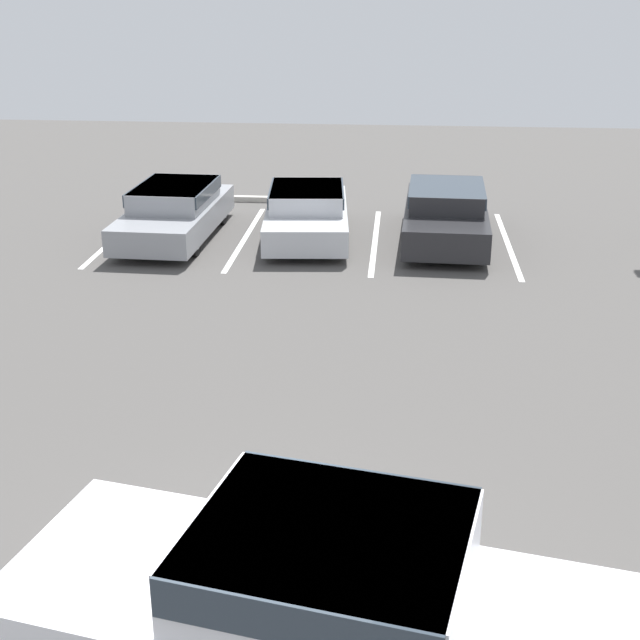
{
  "coord_description": "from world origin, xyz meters",
  "views": [
    {
      "loc": [
        1.35,
        -6.25,
        5.67
      ],
      "look_at": [
        0.26,
        5.68,
        1.0
      ],
      "focal_mm": 50.0,
      "sensor_mm": 36.0,
      "label": 1
    }
  ],
  "objects_px": {
    "parked_sedan_c": "(446,212)",
    "wheel_stop_curb": "(257,199)",
    "pickup_truck": "(367,633)",
    "parked_sedan_a": "(175,210)",
    "parked_sedan_b": "(307,211)"
  },
  "relations": [
    {
      "from": "parked_sedan_c",
      "to": "wheel_stop_curb",
      "type": "bearing_deg",
      "value": -122.28
    },
    {
      "from": "pickup_truck",
      "to": "parked_sedan_a",
      "type": "xyz_separation_m",
      "value": [
        -4.95,
        13.87,
        -0.25
      ]
    },
    {
      "from": "parked_sedan_a",
      "to": "parked_sedan_c",
      "type": "height_order",
      "value": "parked_sedan_c"
    },
    {
      "from": "parked_sedan_b",
      "to": "parked_sedan_a",
      "type": "bearing_deg",
      "value": -90.27
    },
    {
      "from": "pickup_truck",
      "to": "parked_sedan_a",
      "type": "height_order",
      "value": "pickup_truck"
    },
    {
      "from": "parked_sedan_b",
      "to": "parked_sedan_c",
      "type": "xyz_separation_m",
      "value": [
        3.14,
        0.05,
        0.05
      ]
    },
    {
      "from": "parked_sedan_a",
      "to": "pickup_truck",
      "type": "bearing_deg",
      "value": 21.53
    },
    {
      "from": "parked_sedan_c",
      "to": "parked_sedan_b",
      "type": "bearing_deg",
      "value": -87.11
    },
    {
      "from": "parked_sedan_b",
      "to": "parked_sedan_c",
      "type": "distance_m",
      "value": 3.14
    },
    {
      "from": "parked_sedan_c",
      "to": "parked_sedan_a",
      "type": "bearing_deg",
      "value": -85.31
    },
    {
      "from": "parked_sedan_b",
      "to": "parked_sedan_c",
      "type": "height_order",
      "value": "parked_sedan_c"
    },
    {
      "from": "pickup_truck",
      "to": "wheel_stop_curb",
      "type": "relative_size",
      "value": 3.46
    },
    {
      "from": "parked_sedan_a",
      "to": "parked_sedan_b",
      "type": "bearing_deg",
      "value": 96.41
    },
    {
      "from": "parked_sedan_a",
      "to": "parked_sedan_c",
      "type": "relative_size",
      "value": 1.0
    },
    {
      "from": "pickup_truck",
      "to": "parked_sedan_c",
      "type": "distance_m",
      "value": 14.21
    }
  ]
}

